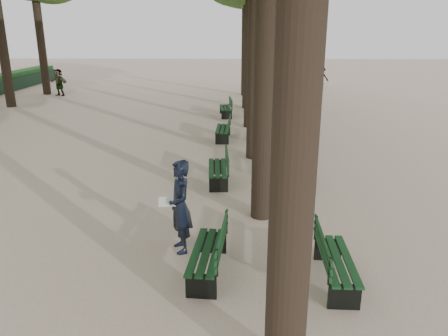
{
  "coord_description": "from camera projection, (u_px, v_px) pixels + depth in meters",
  "views": [
    {
      "loc": [
        0.84,
        -6.62,
        4.28
      ],
      "look_at": [
        0.6,
        3.0,
        1.2
      ],
      "focal_mm": 35.0,
      "sensor_mm": 36.0,
      "label": 1
    }
  ],
  "objects": [
    {
      "name": "pedestrian_b",
      "position": [
        322.0,
        78.0,
        32.27
      ],
      "size": [
        1.06,
        0.45,
        1.59
      ],
      "primitive_type": "imported",
      "rotation": [
        0.0,
        0.0,
        0.13
      ],
      "color": "#262628",
      "rests_on": "ground"
    },
    {
      "name": "bench_right_0",
      "position": [
        336.0,
        269.0,
        7.64
      ],
      "size": [
        0.63,
        1.82,
        0.92
      ],
      "color": "black",
      "rests_on": "ground"
    },
    {
      "name": "bench_right_2",
      "position": [
        281.0,
        136.0,
        17.05
      ],
      "size": [
        0.69,
        1.83,
        0.92
      ],
      "color": "black",
      "rests_on": "ground"
    },
    {
      "name": "pedestrian_e",
      "position": [
        59.0,
        82.0,
        28.86
      ],
      "size": [
        1.63,
        1.02,
        1.77
      ],
      "primitive_type": "imported",
      "rotation": [
        0.0,
        0.0,
        5.84
      ],
      "color": "#262628",
      "rests_on": "ground"
    },
    {
      "name": "bench_left_3",
      "position": [
        226.0,
        111.0,
        22.24
      ],
      "size": [
        0.73,
        1.84,
        0.92
      ],
      "color": "black",
      "rests_on": "ground"
    },
    {
      "name": "bench_left_0",
      "position": [
        208.0,
        260.0,
        7.92
      ],
      "size": [
        0.71,
        1.84,
        0.92
      ],
      "color": "black",
      "rests_on": "ground"
    },
    {
      "name": "ground",
      "position": [
        185.0,
        285.0,
        7.63
      ],
      "size": [
        120.0,
        120.0,
        0.0
      ],
      "primitive_type": "plane",
      "color": "#C6AB96",
      "rests_on": "ground"
    },
    {
      "name": "bench_right_1",
      "position": [
        295.0,
        170.0,
        12.98
      ],
      "size": [
        0.65,
        1.82,
        0.92
      ],
      "color": "black",
      "rests_on": "ground"
    },
    {
      "name": "bench_right_3",
      "position": [
        269.0,
        109.0,
        22.66
      ],
      "size": [
        0.62,
        1.81,
        0.92
      ],
      "color": "black",
      "rests_on": "ground"
    },
    {
      "name": "man_with_map",
      "position": [
        180.0,
        207.0,
        8.57
      ],
      "size": [
        0.75,
        0.84,
        1.89
      ],
      "color": "black",
      "rests_on": "ground"
    },
    {
      "name": "pedestrian_c",
      "position": [
        318.0,
        84.0,
        27.61
      ],
      "size": [
        0.84,
        1.18,
        1.92
      ],
      "primitive_type": "imported",
      "rotation": [
        0.0,
        0.0,
        2.02
      ],
      "color": "#262628",
      "rests_on": "ground"
    },
    {
      "name": "bench_left_1",
      "position": [
        218.0,
        174.0,
        12.63
      ],
      "size": [
        0.67,
        1.83,
        0.92
      ],
      "color": "black",
      "rests_on": "ground"
    },
    {
      "name": "bench_left_2",
      "position": [
        223.0,
        133.0,
        17.57
      ],
      "size": [
        0.61,
        1.81,
        0.92
      ],
      "color": "black",
      "rests_on": "ground"
    }
  ]
}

